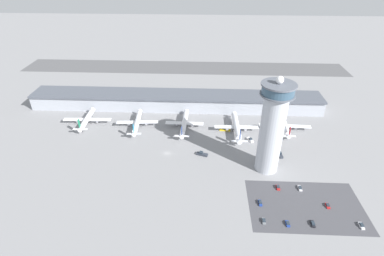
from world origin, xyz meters
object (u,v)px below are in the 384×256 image
object	(u,v)px
airplane_gate_charlie	(184,123)
service_truck_fuel	(225,129)
airplane_gate_bravo	(137,122)
car_grey_coupe	(313,224)
service_truck_baggage	(202,154)
car_green_van	(362,226)
car_white_wagon	(264,221)
car_red_hatchback	(328,206)
airplane_gate_delta	(237,127)
airplane_gate_echo	(285,126)
control_tower	(272,126)
service_truck_catering	(250,140)
car_navy_sedan	(260,203)
car_yellow_taxi	(300,188)
car_maroon_suv	(288,224)
service_truck_water	(280,155)
airplane_gate_alpha	(87,119)
car_black_suv	(278,187)

from	to	relation	value
airplane_gate_charlie	service_truck_fuel	distance (m)	32.58
airplane_gate_bravo	car_grey_coupe	distance (m)	146.86
service_truck_baggage	car_green_van	world-z (taller)	service_truck_baggage
car_white_wagon	car_grey_coupe	size ratio (longest dim) A/B	0.88
car_red_hatchback	airplane_gate_delta	bearing A→B (deg)	120.26
airplane_gate_echo	control_tower	bearing A→B (deg)	-115.06
service_truck_catering	service_truck_baggage	distance (m)	40.95
airplane_gate_bravo	car_grey_coupe	world-z (taller)	airplane_gate_bravo
airplane_gate_bravo	control_tower	bearing A→B (deg)	-26.89
car_grey_coupe	car_navy_sedan	bearing A→B (deg)	151.39
service_truck_baggage	car_yellow_taxi	bearing A→B (deg)	-27.71
car_grey_coupe	airplane_gate_charlie	bearing A→B (deg)	128.02
airplane_gate_echo	service_truck_catering	size ratio (longest dim) A/B	6.05
service_truck_baggage	airplane_gate_echo	bearing A→B (deg)	29.32
service_truck_fuel	car_maroon_suv	distance (m)	97.16
car_maroon_suv	service_truck_water	bearing A→B (deg)	82.23
airplane_gate_echo	car_green_van	distance (m)	97.34
car_navy_sedan	car_green_van	xyz separation A→B (m)	(50.55, -14.02, 0.03)
airplane_gate_delta	service_truck_water	size ratio (longest dim) A/B	6.33
airplane_gate_bravo	service_truck_baggage	xyz separation A→B (m)	(52.85, -35.92, -3.56)
airplane_gate_alpha	airplane_gate_echo	world-z (taller)	airplane_gate_alpha
car_navy_sedan	car_grey_coupe	size ratio (longest dim) A/B	0.98
control_tower	airplane_gate_alpha	size ratio (longest dim) A/B	1.65
car_navy_sedan	car_white_wagon	xyz separation A→B (m)	(0.04, -13.22, -0.05)
airplane_gate_delta	car_yellow_taxi	world-z (taller)	airplane_gate_delta
car_yellow_taxi	airplane_gate_bravo	bearing A→B (deg)	149.13
car_yellow_taxi	service_truck_water	bearing A→B (deg)	99.04
airplane_gate_echo	car_grey_coupe	world-z (taller)	airplane_gate_echo
airplane_gate_bravo	service_truck_catering	xyz separation A→B (m)	(88.71, -16.15, -3.63)
control_tower	car_black_suv	world-z (taller)	control_tower
service_truck_fuel	service_truck_water	distance (m)	49.03
airplane_gate_alpha	car_black_suv	bearing A→B (deg)	-26.30
airplane_gate_bravo	airplane_gate_delta	distance (m)	79.46
service_truck_catering	car_maroon_suv	distance (m)	79.56
car_grey_coupe	car_black_suv	world-z (taller)	car_black_suv
control_tower	car_maroon_suv	world-z (taller)	control_tower
airplane_gate_charlie	service_truck_water	world-z (taller)	airplane_gate_charlie
airplane_gate_delta	service_truck_fuel	size ratio (longest dim) A/B	5.10
car_navy_sedan	car_grey_coupe	distance (m)	29.05
car_green_van	car_yellow_taxi	size ratio (longest dim) A/B	0.98
service_truck_fuel	service_truck_water	size ratio (longest dim) A/B	1.24
airplane_gate_delta	service_truck_baggage	bearing A→B (deg)	-129.50
airplane_gate_delta	car_maroon_suv	size ratio (longest dim) A/B	10.33
airplane_gate_bravo	car_maroon_suv	xyz separation A→B (m)	(99.11, -95.03, -3.94)
airplane_gate_alpha	airplane_gate_delta	bearing A→B (deg)	-3.01
airplane_gate_alpha	control_tower	bearing A→B (deg)	-20.35
service_truck_catering	car_maroon_suv	xyz separation A→B (m)	(10.40, -78.88, -0.32)
airplane_gate_bravo	service_truck_water	world-z (taller)	airplane_gate_bravo
car_maroon_suv	airplane_gate_alpha	bearing A→B (deg)	145.33
airplane_gate_charlie	car_white_wagon	size ratio (longest dim) A/B	9.83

